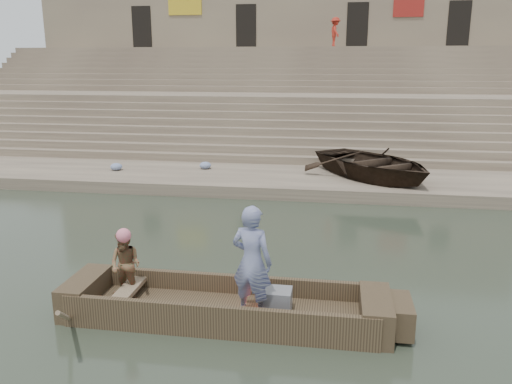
% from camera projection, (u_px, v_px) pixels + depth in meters
% --- Properties ---
extents(ground, '(120.00, 120.00, 0.00)m').
position_uv_depth(ground, '(143.00, 268.00, 11.06)').
color(ground, '#2A3326').
rests_on(ground, ground).
extents(lower_landing, '(32.00, 4.00, 0.40)m').
position_uv_depth(lower_landing, '(224.00, 179.00, 18.67)').
color(lower_landing, gray).
rests_on(lower_landing, ground).
extents(mid_landing, '(32.00, 3.00, 2.80)m').
position_uv_depth(mid_landing, '(256.00, 123.00, 25.56)').
color(mid_landing, gray).
rests_on(mid_landing, ground).
extents(upper_landing, '(32.00, 3.00, 5.20)m').
position_uv_depth(upper_landing, '(274.00, 91.00, 31.96)').
color(upper_landing, gray).
rests_on(upper_landing, ground).
extents(ghat_steps, '(32.00, 11.00, 5.20)m').
position_uv_depth(ghat_steps, '(261.00, 111.00, 27.08)').
color(ghat_steps, gray).
rests_on(ghat_steps, ground).
extents(building_wall, '(32.00, 5.07, 11.20)m').
position_uv_depth(building_wall, '(281.00, 43.00, 35.05)').
color(building_wall, gray).
rests_on(building_wall, ground).
extents(main_rowboat, '(5.00, 1.30, 0.22)m').
position_uv_depth(main_rowboat, '(224.00, 313.00, 8.85)').
color(main_rowboat, brown).
rests_on(main_rowboat, ground).
extents(rowboat_trim, '(6.04, 2.63, 1.90)m').
position_uv_depth(rowboat_trim, '(236.00, 304.00, 8.76)').
color(rowboat_trim, brown).
rests_on(rowboat_trim, ground).
extents(standing_man, '(0.79, 0.63, 1.91)m').
position_uv_depth(standing_man, '(252.00, 262.00, 8.32)').
color(standing_man, navy).
rests_on(standing_man, main_rowboat).
extents(rowing_man, '(0.68, 0.58, 1.23)m').
position_uv_depth(rowing_man, '(126.00, 265.00, 9.07)').
color(rowing_man, '#256F3A').
rests_on(rowing_man, main_rowboat).
extents(television, '(0.46, 0.42, 0.40)m').
position_uv_depth(television, '(277.00, 301.00, 8.63)').
color(television, slate).
rests_on(television, main_rowboat).
extents(beached_rowboat, '(5.89, 6.11, 1.03)m').
position_uv_depth(beached_rowboat, '(373.00, 163.00, 17.76)').
color(beached_rowboat, '#2D2116').
rests_on(beached_rowboat, lower_landing).
extents(pedestrian, '(0.89, 1.22, 1.70)m').
position_uv_depth(pedestrian, '(335.00, 32.00, 30.16)').
color(pedestrian, '#B02B1D').
rests_on(pedestrian, upper_landing).
extents(cloth_bundles, '(3.67, 1.22, 0.26)m').
position_uv_depth(cloth_bundles, '(161.00, 166.00, 19.27)').
color(cloth_bundles, '#3F5999').
rests_on(cloth_bundles, lower_landing).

